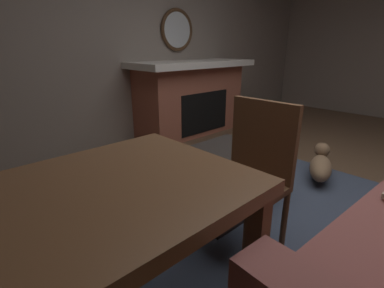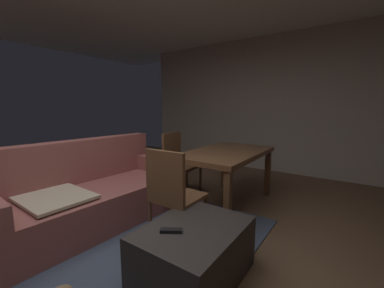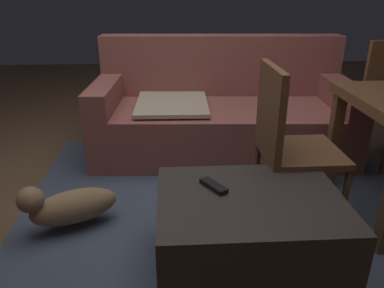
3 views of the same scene
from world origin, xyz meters
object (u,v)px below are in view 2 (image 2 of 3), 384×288
dining_table (226,157)px  dining_chair_west (172,191)px  couch (89,195)px  dining_chair_north (178,159)px  tv_remote (171,231)px  potted_plant (176,164)px  ottoman_coffee_table (194,252)px

dining_table → dining_chair_west: size_ratio=1.56×
dining_table → dining_chair_west: (-1.12, -0.00, -0.13)m
couch → dining_chair_west: dining_chair_west is taller
couch → dining_chair_north: size_ratio=2.26×
tv_remote → potted_plant: size_ratio=0.28×
dining_chair_north → potted_plant: bearing=41.1°
tv_remote → dining_chair_north: (1.57, 1.18, 0.09)m
ottoman_coffee_table → dining_chair_west: (0.29, 0.45, 0.31)m
dining_chair_west → dining_chair_north: 1.38m
couch → dining_chair_north: 1.38m
dining_chair_north → couch: bearing=170.2°
dining_chair_west → potted_plant: size_ratio=1.62×
couch → ottoman_coffee_table: bearing=-92.5°
dining_table → dining_chair_west: 1.13m
ottoman_coffee_table → tv_remote: tv_remote is taller
couch → tv_remote: 1.43m
tv_remote → potted_plant: bearing=5.1°
potted_plant → ottoman_coffee_table: bearing=-138.2°
dining_chair_west → tv_remote: bearing=-141.5°
tv_remote → dining_chair_west: bearing=5.8°
dining_chair_west → dining_chair_north: same height
tv_remote → dining_chair_north: dining_chair_north is taller
tv_remote → dining_table: 1.63m
ottoman_coffee_table → dining_table: (1.41, 0.45, 0.44)m
tv_remote → potted_plant: (1.98, 1.54, -0.11)m
ottoman_coffee_table → potted_plant: potted_plant is taller
dining_chair_west → potted_plant: bearing=37.6°
tv_remote → couch: bearing=48.2°
ottoman_coffee_table → tv_remote: 0.29m
dining_chair_north → potted_plant: (0.41, 0.36, -0.20)m
dining_chair_north → potted_plant: 0.58m
ottoman_coffee_table → potted_plant: 2.45m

